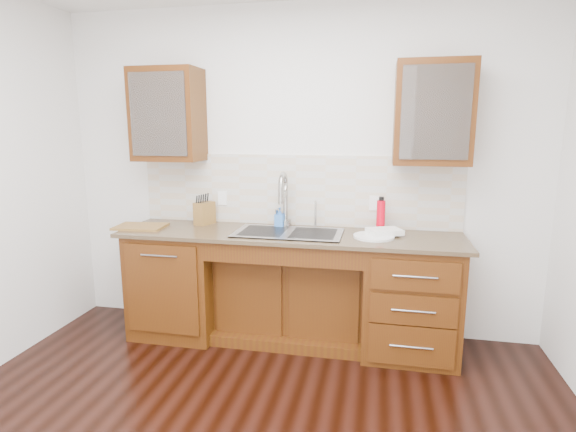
% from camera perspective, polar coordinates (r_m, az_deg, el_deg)
% --- Properties ---
extents(wall_back, '(4.00, 0.10, 2.70)m').
position_cam_1_polar(wall_back, '(3.82, 1.21, 5.56)').
color(wall_back, white).
rests_on(wall_back, ground).
extents(base_cabinet_left, '(0.70, 0.62, 0.88)m').
position_cam_1_polar(base_cabinet_left, '(3.97, -13.58, -8.02)').
color(base_cabinet_left, '#593014').
rests_on(base_cabinet_left, ground).
extents(base_cabinet_center, '(1.20, 0.44, 0.70)m').
position_cam_1_polar(base_cabinet_center, '(3.80, 0.40, -10.05)').
color(base_cabinet_center, '#593014').
rests_on(base_cabinet_center, ground).
extents(base_cabinet_right, '(0.70, 0.62, 0.88)m').
position_cam_1_polar(base_cabinet_right, '(3.63, 15.23, -9.97)').
color(base_cabinet_right, '#593014').
rests_on(base_cabinet_right, ground).
extents(countertop, '(2.70, 0.65, 0.03)m').
position_cam_1_polar(countertop, '(3.53, 0.08, -2.39)').
color(countertop, '#84705B').
rests_on(countertop, base_cabinet_left).
extents(backsplash, '(2.70, 0.02, 0.59)m').
position_cam_1_polar(backsplash, '(3.78, 1.03, 3.28)').
color(backsplash, beige).
rests_on(backsplash, wall_back).
extents(sink, '(0.84, 0.46, 0.19)m').
position_cam_1_polar(sink, '(3.54, 0.03, -3.55)').
color(sink, '#9E9EA5').
rests_on(sink, countertop).
extents(faucet, '(0.04, 0.04, 0.40)m').
position_cam_1_polar(faucet, '(3.71, -0.32, 1.65)').
color(faucet, '#999993').
rests_on(faucet, countertop).
extents(filter_tap, '(0.02, 0.02, 0.24)m').
position_cam_1_polar(filter_tap, '(3.69, 3.52, 0.32)').
color(filter_tap, '#999993').
rests_on(filter_tap, countertop).
extents(upper_cabinet_left, '(0.55, 0.34, 0.75)m').
position_cam_1_polar(upper_cabinet_left, '(3.93, -14.99, 12.28)').
color(upper_cabinet_left, '#593014').
rests_on(upper_cabinet_left, wall_back).
extents(upper_cabinet_right, '(0.55, 0.34, 0.75)m').
position_cam_1_polar(upper_cabinet_right, '(3.54, 17.91, 12.28)').
color(upper_cabinet_right, '#593014').
rests_on(upper_cabinet_right, wall_back).
extents(outlet_left, '(0.08, 0.01, 0.12)m').
position_cam_1_polar(outlet_left, '(3.95, -8.32, 2.26)').
color(outlet_left, white).
rests_on(outlet_left, backsplash).
extents(outlet_right, '(0.08, 0.01, 0.12)m').
position_cam_1_polar(outlet_right, '(3.72, 10.89, 1.62)').
color(outlet_right, white).
rests_on(outlet_right, backsplash).
extents(soap_bottle, '(0.08, 0.08, 0.17)m').
position_cam_1_polar(soap_bottle, '(3.72, -1.05, -0.18)').
color(soap_bottle, '#3976D0').
rests_on(soap_bottle, countertop).
extents(water_bottle, '(0.07, 0.07, 0.25)m').
position_cam_1_polar(water_bottle, '(3.62, 11.70, -0.03)').
color(water_bottle, red).
rests_on(water_bottle, countertop).
extents(plate, '(0.40, 0.40, 0.02)m').
position_cam_1_polar(plate, '(3.44, 10.85, -2.56)').
color(plate, white).
rests_on(plate, countertop).
extents(dish_towel, '(0.30, 0.27, 0.04)m').
position_cam_1_polar(dish_towel, '(3.51, 12.15, -1.93)').
color(dish_towel, white).
rests_on(dish_towel, plate).
extents(knife_block, '(0.16, 0.20, 0.19)m').
position_cam_1_polar(knife_block, '(3.90, -10.55, 0.36)').
color(knife_block, brown).
rests_on(knife_block, countertop).
extents(cutting_board, '(0.42, 0.31, 0.02)m').
position_cam_1_polar(cutting_board, '(3.91, -18.23, -1.28)').
color(cutting_board, olive).
rests_on(cutting_board, countertop).
extents(cup_left_a, '(0.13, 0.13, 0.10)m').
position_cam_1_polar(cup_left_a, '(3.97, -16.21, 11.47)').
color(cup_left_a, white).
rests_on(cup_left_a, upper_cabinet_left).
extents(cup_left_b, '(0.13, 0.13, 0.10)m').
position_cam_1_polar(cup_left_b, '(3.87, -13.16, 11.65)').
color(cup_left_b, silver).
rests_on(cup_left_b, upper_cabinet_left).
extents(cup_right_a, '(0.16, 0.16, 0.10)m').
position_cam_1_polar(cup_right_a, '(3.53, 16.13, 11.55)').
color(cup_right_a, white).
rests_on(cup_right_a, upper_cabinet_right).
extents(cup_right_b, '(0.14, 0.14, 0.10)m').
position_cam_1_polar(cup_right_b, '(3.56, 20.38, 11.35)').
color(cup_right_b, white).
rests_on(cup_right_b, upper_cabinet_right).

